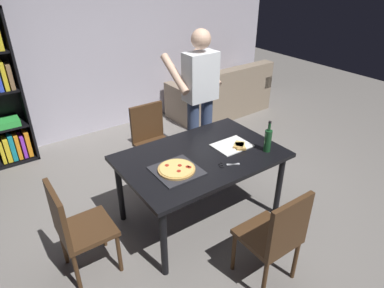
{
  "coord_description": "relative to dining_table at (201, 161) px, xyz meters",
  "views": [
    {
      "loc": [
        -1.66,
        -2.21,
        2.39
      ],
      "look_at": [
        0.0,
        0.15,
        0.8
      ],
      "focal_mm": 31.45,
      "sensor_mm": 36.0,
      "label": 1
    }
  ],
  "objects": [
    {
      "name": "ground_plane",
      "position": [
        0.0,
        0.0,
        -0.68
      ],
      "size": [
        12.0,
        12.0,
        0.0
      ],
      "primitive_type": "plane",
      "color": "gray"
    },
    {
      "name": "back_wall",
      "position": [
        0.0,
        2.6,
        0.72
      ],
      "size": [
        6.4,
        0.1,
        2.8
      ],
      "primitive_type": "cube",
      "color": "#BCB7C6",
      "rests_on": "ground_plane"
    },
    {
      "name": "dining_table",
      "position": [
        0.0,
        0.0,
        0.0
      ],
      "size": [
        1.53,
        1.01,
        0.75
      ],
      "color": "black",
      "rests_on": "ground_plane"
    },
    {
      "name": "chair_near_camera",
      "position": [
        -0.0,
        -0.99,
        -0.16
      ],
      "size": [
        0.42,
        0.42,
        0.9
      ],
      "color": "#472D19",
      "rests_on": "ground_plane"
    },
    {
      "name": "chair_far_side",
      "position": [
        0.0,
        0.99,
        -0.16
      ],
      "size": [
        0.42,
        0.42,
        0.9
      ],
      "color": "#472D19",
      "rests_on": "ground_plane"
    },
    {
      "name": "chair_left_end",
      "position": [
        -1.25,
        0.0,
        -0.16
      ],
      "size": [
        0.42,
        0.42,
        0.9
      ],
      "color": "#472D19",
      "rests_on": "ground_plane"
    },
    {
      "name": "couch",
      "position": [
        1.9,
        1.99,
        -0.37
      ],
      "size": [
        1.73,
        0.9,
        0.85
      ],
      "color": "gray",
      "rests_on": "ground_plane"
    },
    {
      "name": "person_serving_pizza",
      "position": [
        0.54,
        0.77,
        0.32
      ],
      "size": [
        0.55,
        0.54,
        1.75
      ],
      "color": "#38476B",
      "rests_on": "ground_plane"
    },
    {
      "name": "pepperoni_pizza_on_tray",
      "position": [
        -0.34,
        -0.1,
        0.09
      ],
      "size": [
        0.39,
        0.39,
        0.04
      ],
      "color": "#2D2D33",
      "rests_on": "dining_table"
    },
    {
      "name": "pizza_slices_on_towel",
      "position": [
        0.37,
        -0.06,
        0.08
      ],
      "size": [
        0.36,
        0.3,
        0.03
      ],
      "color": "white",
      "rests_on": "dining_table"
    },
    {
      "name": "wine_bottle",
      "position": [
        0.57,
        -0.31,
        0.19
      ],
      "size": [
        0.07,
        0.07,
        0.32
      ],
      "color": "#194723",
      "rests_on": "dining_table"
    },
    {
      "name": "kitchen_scissors",
      "position": [
        0.07,
        -0.28,
        0.08
      ],
      "size": [
        0.19,
        0.14,
        0.01
      ],
      "color": "silver",
      "rests_on": "dining_table"
    }
  ]
}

